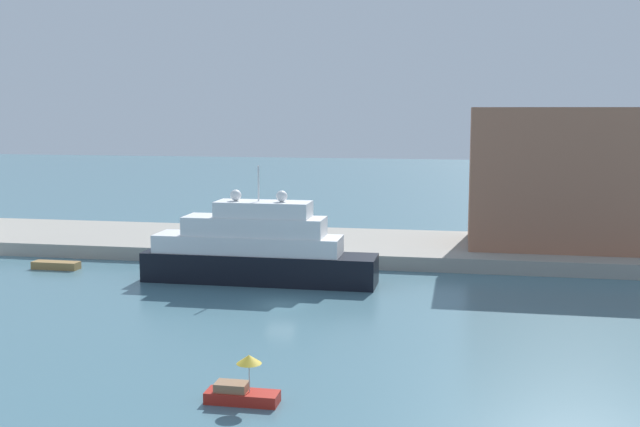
% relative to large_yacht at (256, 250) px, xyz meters
% --- Properties ---
extents(ground, '(400.00, 400.00, 0.00)m').
position_rel_large_yacht_xyz_m(ground, '(4.48, -8.25, -3.19)').
color(ground, slate).
extents(quay_dock, '(110.00, 18.35, 1.55)m').
position_rel_large_yacht_xyz_m(quay_dock, '(4.48, 16.93, -2.42)').
color(quay_dock, gray).
rests_on(quay_dock, ground).
extents(large_yacht, '(23.13, 4.55, 11.53)m').
position_rel_large_yacht_xyz_m(large_yacht, '(0.00, 0.00, 0.00)').
color(large_yacht, black).
rests_on(large_yacht, ground).
extents(small_motorboat, '(4.29, 1.47, 2.91)m').
position_rel_large_yacht_xyz_m(small_motorboat, '(7.47, -30.44, -2.35)').
color(small_motorboat, '#B22319').
rests_on(small_motorboat, ground).
extents(work_barge, '(5.05, 1.51, 0.81)m').
position_rel_large_yacht_xyz_m(work_barge, '(-22.73, 2.08, -2.79)').
color(work_barge, olive).
rests_on(work_barge, ground).
extents(harbor_building, '(21.38, 12.07, 15.61)m').
position_rel_large_yacht_xyz_m(harbor_building, '(31.26, 17.83, 6.16)').
color(harbor_building, '#9E664C').
rests_on(harbor_building, quay_dock).
extents(parked_car, '(3.83, 1.68, 1.43)m').
position_rel_large_yacht_xyz_m(parked_car, '(-9.33, 14.77, -1.03)').
color(parked_car, black).
rests_on(parked_car, quay_dock).
extents(person_figure, '(0.36, 0.36, 1.83)m').
position_rel_large_yacht_xyz_m(person_figure, '(-4.89, 12.61, -0.79)').
color(person_figure, maroon).
rests_on(person_figure, quay_dock).
extents(mooring_bollard, '(0.49, 0.49, 0.69)m').
position_rel_large_yacht_xyz_m(mooring_bollard, '(2.58, 9.20, -1.30)').
color(mooring_bollard, black).
rests_on(mooring_bollard, quay_dock).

